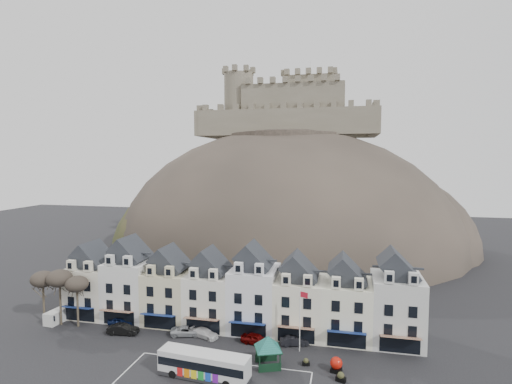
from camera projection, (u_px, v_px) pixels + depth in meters
ground at (195, 382)px, 45.75m from camera, size 300.00×300.00×0.00m
coach_bay_markings at (215, 378)px, 46.53m from camera, size 22.00×7.50×0.01m
townhouse_terrace at (234, 292)px, 60.81m from camera, size 54.40×9.35×11.80m
castle_hill at (289, 249)px, 112.53m from camera, size 100.00×76.00×68.00m
castle at (290, 109)px, 116.17m from camera, size 50.20×22.20×22.00m
tree_left_far at (43, 280)px, 61.70m from camera, size 3.61×3.61×8.24m
tree_left_mid at (59, 279)px, 61.02m from camera, size 3.78×3.78×8.64m
tree_left_near at (77, 284)px, 60.42m from camera, size 3.43×3.43×7.84m
bus at (204, 364)px, 46.45m from camera, size 11.13×3.62×3.09m
bus_shelter at (268, 343)px, 48.90m from camera, size 5.73×5.73×3.91m
red_buoy at (336, 364)px, 47.89m from camera, size 1.46×1.46×1.80m
flagpole at (300, 316)px, 52.60m from camera, size 1.13×0.55×8.45m
white_van at (58, 316)px, 62.62m from camera, size 2.20×4.37×1.93m
planter_west at (306, 362)px, 49.38m from camera, size 0.99×0.64×0.92m
planter_east at (341, 377)px, 45.77m from camera, size 1.26×0.91×1.14m
car_navy at (121, 322)px, 61.00m from camera, size 4.02×1.76×1.35m
car_black at (123, 329)px, 58.15m from camera, size 4.64×2.07×1.48m
car_silver at (187, 331)px, 57.85m from camera, size 4.99×3.28×1.30m
car_white at (204, 333)px, 57.17m from camera, size 4.66×3.13×1.25m
car_maroon at (256, 339)px, 55.11m from camera, size 4.46×2.37×1.44m
car_charcoal at (294, 341)px, 54.72m from camera, size 4.15×2.46×1.29m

